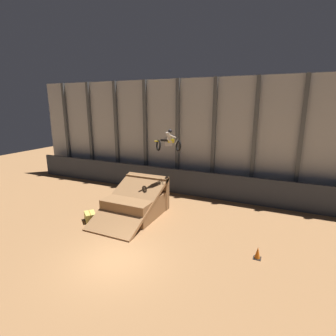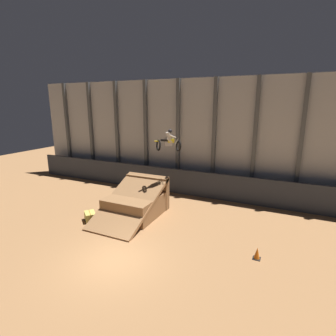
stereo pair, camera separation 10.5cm
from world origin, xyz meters
name	(u,v)px [view 1 (the left image)]	position (x,y,z in m)	size (l,w,h in m)	color
ground_plane	(116,261)	(0.00, 0.00, 0.00)	(60.00, 60.00, 0.00)	#996B42
arena_back_wall	(196,137)	(0.00, 11.27, 4.55)	(32.00, 0.40, 9.11)	#ADB2B7
lower_barrier	(190,183)	(0.00, 10.04, 1.01)	(31.36, 0.20, 2.03)	#2D333D
dirt_ramp	(137,202)	(-1.92, 5.15, 0.81)	(3.20, 5.21, 2.41)	olive
rider_bike_solo	(169,142)	(-0.24, 6.52, 4.73)	(1.62, 1.62, 1.50)	black
traffic_cone_near_ramp	(258,253)	(6.02, 2.97, 0.28)	(0.36, 0.36, 0.58)	black
hay_bale_trackside	(90,217)	(-3.99, 2.89, 0.28)	(1.07, 1.04, 0.57)	#CCB751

